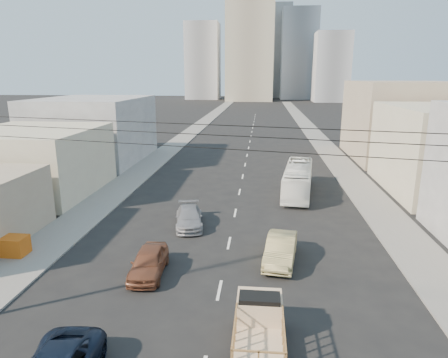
% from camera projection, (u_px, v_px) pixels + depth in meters
% --- Properties ---
extents(sidewalk_left, '(3.50, 180.00, 0.12)m').
position_uv_depth(sidewalk_left, '(195.00, 129.00, 81.35)').
color(sidewalk_left, slate).
rests_on(sidewalk_left, ground).
extents(sidewalk_right, '(3.50, 180.00, 0.12)m').
position_uv_depth(sidewalk_right, '(311.00, 131.00, 79.18)').
color(sidewalk_right, slate).
rests_on(sidewalk_right, ground).
extents(lane_dashes, '(0.15, 104.00, 0.01)m').
position_uv_depth(lane_dashes, '(249.00, 144.00, 63.90)').
color(lane_dashes, silver).
rests_on(lane_dashes, ground).
extents(flatbed_pickup, '(1.95, 4.41, 1.90)m').
position_uv_depth(flatbed_pickup, '(259.00, 325.00, 15.84)').
color(flatbed_pickup, '#CFAF8B').
rests_on(flatbed_pickup, ground).
extents(city_bus, '(3.62, 10.23, 2.79)m').
position_uv_depth(city_bus, '(298.00, 179.00, 37.04)').
color(city_bus, white).
rests_on(city_bus, ground).
extents(sedan_brown, '(1.98, 4.40, 1.47)m').
position_uv_depth(sedan_brown, '(149.00, 262.00, 22.02)').
color(sedan_brown, brown).
rests_on(sedan_brown, ground).
extents(sedan_tan, '(2.29, 4.91, 1.56)m').
position_uv_depth(sedan_tan, '(281.00, 249.00, 23.52)').
color(sedan_tan, tan).
rests_on(sedan_tan, ground).
extents(sedan_grey, '(2.72, 4.91, 1.35)m').
position_uv_depth(sedan_grey, '(189.00, 217.00, 29.13)').
color(sedan_grey, gray).
rests_on(sedan_grey, ground).
extents(overhead_wires, '(23.01, 5.02, 0.72)m').
position_uv_depth(overhead_wires, '(196.00, 135.00, 12.03)').
color(overhead_wires, black).
rests_on(overhead_wires, ground).
extents(crate_stack, '(1.80, 1.20, 1.14)m').
position_uv_depth(crate_stack, '(12.00, 246.00, 24.24)').
color(crate_stack, '#BF5612').
rests_on(crate_stack, sidewalk_left).
extents(bldg_right_far, '(12.00, 16.00, 10.00)m').
position_uv_depth(bldg_right_far, '(400.00, 121.00, 52.13)').
color(bldg_right_far, gray).
rests_on(bldg_right_far, ground).
extents(bldg_left_mid, '(11.00, 12.00, 6.00)m').
position_uv_depth(bldg_left_mid, '(34.00, 161.00, 36.96)').
color(bldg_left_mid, '#BBB097').
rests_on(bldg_left_mid, ground).
extents(bldg_left_far, '(12.00, 16.00, 8.00)m').
position_uv_depth(bldg_left_far, '(94.00, 129.00, 51.20)').
color(bldg_left_far, gray).
rests_on(bldg_left_far, ground).
extents(high_rise_tower, '(20.00, 20.00, 60.00)m').
position_uv_depth(high_rise_tower, '(250.00, 29.00, 169.45)').
color(high_rise_tower, tan).
rests_on(high_rise_tower, ground).
extents(midrise_ne, '(16.00, 16.00, 40.00)m').
position_uv_depth(midrise_ne, '(299.00, 55.00, 184.39)').
color(midrise_ne, gray).
rests_on(midrise_ne, ground).
extents(midrise_nw, '(15.00, 15.00, 34.00)m').
position_uv_depth(midrise_nw, '(203.00, 62.00, 184.38)').
color(midrise_nw, gray).
rests_on(midrise_nw, ground).
extents(midrise_back, '(18.00, 18.00, 44.00)m').
position_uv_depth(midrise_back, '(272.00, 52.00, 199.45)').
color(midrise_back, gray).
rests_on(midrise_back, ground).
extents(midrise_east, '(14.00, 14.00, 28.00)m').
position_uv_depth(midrise_east, '(331.00, 67.00, 165.52)').
color(midrise_east, gray).
rests_on(midrise_east, ground).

